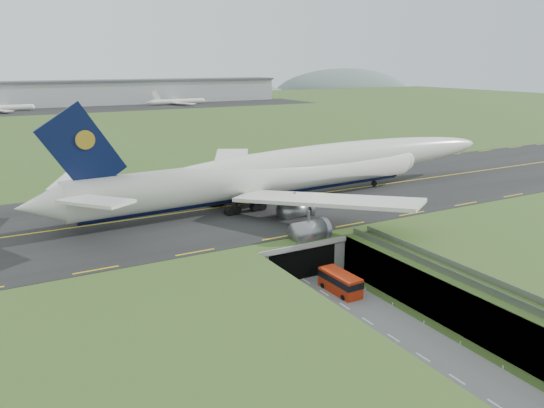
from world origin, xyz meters
TOP-DOWN VIEW (x-y plane):
  - ground at (0.00, 0.00)m, footprint 900.00×900.00m
  - airfield_deck at (0.00, 0.00)m, footprint 800.00×800.00m
  - trench_road at (0.00, -7.50)m, footprint 12.00×75.00m
  - taxiway at (0.00, 33.00)m, footprint 800.00×44.00m
  - tunnel_portal at (0.00, 16.71)m, footprint 17.00×22.30m
  - guideway at (11.00, -19.11)m, footprint 3.00×53.00m
  - jumbo_jet at (12.74, 31.61)m, footprint 105.66×65.82m
  - shuttle_tram at (2.25, 1.25)m, footprint 3.05×7.50m
  - cargo_terminal at (-0.19, 299.41)m, footprint 320.00×67.00m
  - distant_hills at (64.38, 430.00)m, footprint 700.00×91.00m

SIDE VIEW (x-z plane):
  - distant_hills at x=64.38m, z-range -34.00..26.00m
  - ground at x=0.00m, z-range 0.00..0.00m
  - trench_road at x=0.00m, z-range 0.00..0.20m
  - shuttle_tram at x=2.25m, z-range 0.15..3.19m
  - airfield_deck at x=0.00m, z-range 0.00..6.00m
  - tunnel_portal at x=0.00m, z-range 0.33..6.33m
  - guideway at x=11.00m, z-range 1.80..8.85m
  - taxiway at x=0.00m, z-range 6.00..6.18m
  - jumbo_jet at x=12.74m, z-range 0.99..22.79m
  - cargo_terminal at x=-0.19m, z-range 6.16..21.76m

